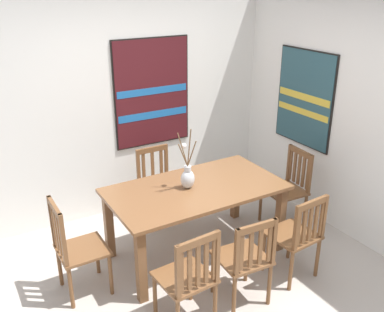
# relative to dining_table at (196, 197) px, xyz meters

# --- Properties ---
(ground_plane) EXTENTS (6.40, 6.40, 0.03)m
(ground_plane) POSITION_rel_dining_table_xyz_m (-0.16, -0.53, -0.66)
(ground_plane) COLOR #B2A89E
(wall_back) EXTENTS (6.40, 0.12, 2.70)m
(wall_back) POSITION_rel_dining_table_xyz_m (-0.16, 1.33, 0.70)
(wall_back) COLOR silver
(wall_back) RESTS_ON ground_plane
(wall_side) EXTENTS (0.12, 6.40, 2.70)m
(wall_side) POSITION_rel_dining_table_xyz_m (1.70, -0.53, 0.70)
(wall_side) COLOR silver
(wall_side) RESTS_ON ground_plane
(dining_table) EXTENTS (1.73, 0.95, 0.76)m
(dining_table) POSITION_rel_dining_table_xyz_m (0.00, 0.00, 0.00)
(dining_table) COLOR brown
(dining_table) RESTS_ON ground_plane
(centerpiece_vase) EXTENTS (0.20, 0.19, 0.65)m
(centerpiece_vase) POSITION_rel_dining_table_xyz_m (-0.08, 0.03, 0.24)
(centerpiece_vase) COLOR silver
(centerpiece_vase) RESTS_ON dining_table
(chair_0) EXTENTS (0.42, 0.42, 0.87)m
(chair_0) POSITION_rel_dining_table_xyz_m (-0.01, 0.82, -0.19)
(chair_0) COLOR brown
(chair_0) RESTS_ON ground_plane
(chair_1) EXTENTS (0.45, 0.45, 0.88)m
(chair_1) POSITION_rel_dining_table_xyz_m (0.61, -0.82, -0.18)
(chair_1) COLOR brown
(chair_1) RESTS_ON ground_plane
(chair_2) EXTENTS (0.45, 0.45, 0.90)m
(chair_2) POSITION_rel_dining_table_xyz_m (1.22, -0.03, -0.17)
(chair_2) COLOR brown
(chair_2) RESTS_ON ground_plane
(chair_3) EXTENTS (0.44, 0.44, 0.91)m
(chair_3) POSITION_rel_dining_table_xyz_m (-0.58, -0.85, -0.17)
(chair_3) COLOR brown
(chair_3) RESTS_ON ground_plane
(chair_4) EXTENTS (0.42, 0.42, 0.94)m
(chair_4) POSITION_rel_dining_table_xyz_m (-1.23, 0.01, -0.17)
(chair_4) COLOR brown
(chair_4) RESTS_ON ground_plane
(chair_5) EXTENTS (0.45, 0.45, 0.87)m
(chair_5) POSITION_rel_dining_table_xyz_m (-0.02, -0.86, -0.19)
(chair_5) COLOR brown
(chair_5) RESTS_ON ground_plane
(painting_on_back_wall) EXTENTS (0.96, 0.05, 1.27)m
(painting_on_back_wall) POSITION_rel_dining_table_xyz_m (0.16, 1.27, 0.77)
(painting_on_back_wall) COLOR black
(painting_on_side_wall) EXTENTS (0.05, 0.86, 1.11)m
(painting_on_side_wall) POSITION_rel_dining_table_xyz_m (1.63, 0.26, 0.73)
(painting_on_side_wall) COLOR black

